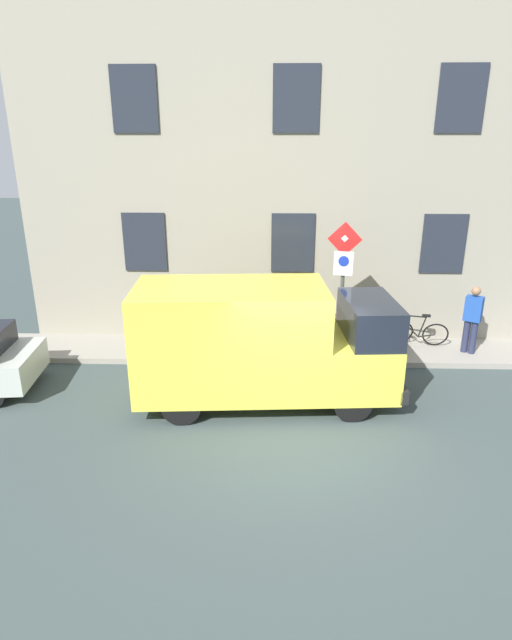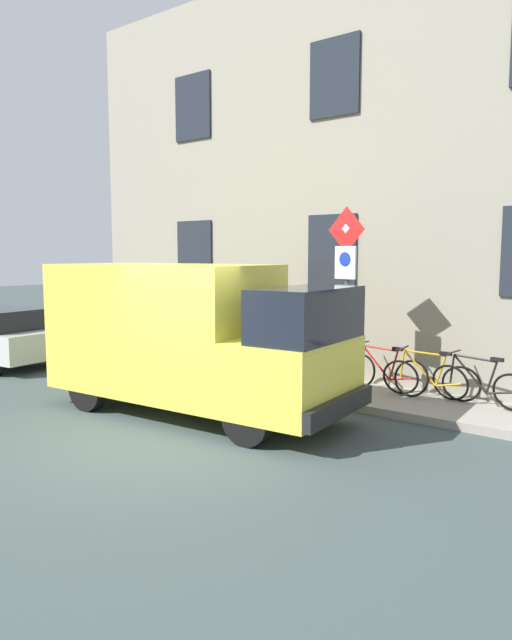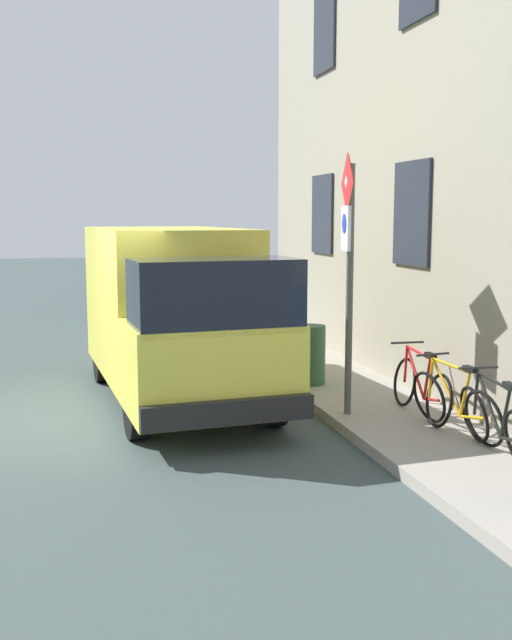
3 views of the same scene
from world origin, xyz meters
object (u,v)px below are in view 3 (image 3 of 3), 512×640
bicycle_black (496,423)px  bicycle_orange (455,404)px  litter_bin (311,355)px  parked_hatchback (139,300)px  bicycle_red (421,387)px  sign_post_stacked (348,246)px  delivery_van (175,310)px

bicycle_black → bicycle_orange: bearing=5.7°
bicycle_black → litter_bin: litter_bin is taller
bicycle_black → parked_hatchback: bearing=19.5°
bicycle_red → bicycle_black: bearing=-177.0°
sign_post_stacked → delivery_van: 2.85m
bicycle_orange → bicycle_red: 0.86m
sign_post_stacked → bicycle_black: (0.90, -2.06, -1.80)m
sign_post_stacked → bicycle_orange: bearing=-53.2°
sign_post_stacked → bicycle_orange: 2.34m
parked_hatchback → litter_bin: parked_hatchback is taller
bicycle_black → bicycle_red: (-0.00, 1.72, 0.00)m
sign_post_stacked → bicycle_red: (0.90, -0.34, -1.80)m
bicycle_red → litter_bin: size_ratio=1.91×
delivery_van → bicycle_black: 4.90m
parked_hatchback → bicycle_red: 9.43m
sign_post_stacked → bicycle_black: size_ratio=1.87×
delivery_van → parked_hatchback: (0.16, 6.84, -0.60)m
bicycle_orange → parked_hatchback: bearing=8.3°
bicycle_black → bicycle_orange: (-0.00, 0.86, 0.00)m
delivery_van → bicycle_red: (2.82, -2.20, -0.82)m
delivery_van → litter_bin: 2.19m
litter_bin → delivery_van: bearing=177.4°
bicycle_black → bicycle_red: 1.72m
sign_post_stacked → delivery_van: sign_post_stacked is taller
bicycle_black → delivery_van: bearing=41.3°
sign_post_stacked → delivery_van: size_ratio=0.59×
delivery_van → bicycle_black: size_ratio=3.17×
delivery_van → parked_hatchback: delivery_van is taller
bicycle_orange → bicycle_red: size_ratio=1.00×
parked_hatchback → litter_bin: 7.19m
bicycle_red → bicycle_orange: bearing=-177.1°
delivery_van → litter_bin: bearing=83.5°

